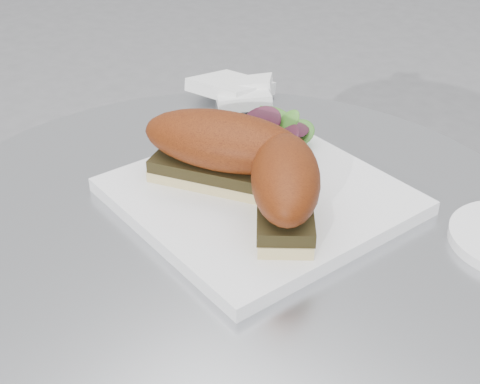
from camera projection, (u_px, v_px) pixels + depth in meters
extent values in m
cylinder|color=#AFB2B6|center=(227.00, 236.00, 0.70)|extent=(0.70, 0.70, 0.02)
cube|color=white|center=(259.00, 196.00, 0.73)|extent=(0.32, 0.32, 0.02)
cube|color=#CFBF81|center=(224.00, 176.00, 0.74)|extent=(0.17, 0.11, 0.01)
cube|color=black|center=(224.00, 166.00, 0.73)|extent=(0.17, 0.11, 0.01)
ellipsoid|color=#682709|center=(223.00, 141.00, 0.72)|extent=(0.20, 0.14, 0.06)
cube|color=#CFBF81|center=(284.00, 215.00, 0.68)|extent=(0.12, 0.14, 0.01)
cube|color=black|center=(284.00, 204.00, 0.67)|extent=(0.12, 0.13, 0.01)
ellipsoid|color=#682709|center=(286.00, 177.00, 0.65)|extent=(0.15, 0.16, 0.06)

